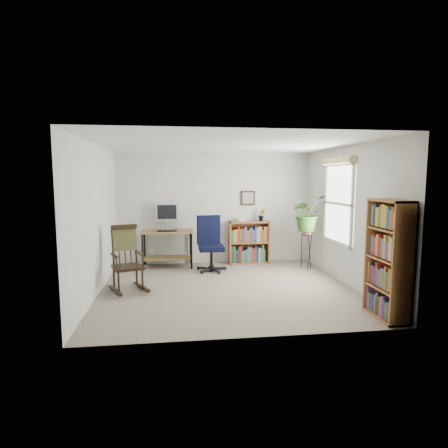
{
  "coord_description": "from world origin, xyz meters",
  "views": [
    {
      "loc": [
        -0.84,
        -6.11,
        1.85
      ],
      "look_at": [
        0.0,
        0.4,
        1.05
      ],
      "focal_mm": 30.0,
      "sensor_mm": 36.0,
      "label": 1
    }
  ],
  "objects": [
    {
      "name": "wall_left",
      "position": [
        -2.1,
        0.0,
        1.2
      ],
      "size": [
        0.0,
        4.0,
        2.4
      ],
      "primitive_type": "cube",
      "color": "silver",
      "rests_on": "ground"
    },
    {
      "name": "low_bookshelf",
      "position": [
        0.73,
        1.82,
        0.46
      ],
      "size": [
        0.88,
        0.29,
        0.92
      ],
      "primitive_type": null,
      "color": "#9B6032",
      "rests_on": "floor"
    },
    {
      "name": "framed_picture",
      "position": [
        0.73,
        1.97,
        1.42
      ],
      "size": [
        0.32,
        0.04,
        0.32
      ],
      "primitive_type": null,
      "color": "black",
      "rests_on": "wall_back"
    },
    {
      "name": "rocking_chair",
      "position": [
        -1.64,
        0.06,
        0.55
      ],
      "size": [
        0.86,
        1.09,
        1.11
      ],
      "primitive_type": null,
      "rotation": [
        0.0,
        0.0,
        0.34
      ],
      "color": "black",
      "rests_on": "floor"
    },
    {
      "name": "wall_back",
      "position": [
        0.0,
        2.0,
        1.2
      ],
      "size": [
        4.2,
        0.0,
        2.4
      ],
      "primitive_type": "cube",
      "color": "silver",
      "rests_on": "ground"
    },
    {
      "name": "window",
      "position": [
        2.06,
        0.3,
        1.4
      ],
      "size": [
        0.12,
        1.2,
        1.5
      ],
      "primitive_type": null,
      "color": "silver",
      "rests_on": "wall_right"
    },
    {
      "name": "wall_right",
      "position": [
        2.1,
        0.0,
        1.2
      ],
      "size": [
        0.0,
        4.0,
        2.4
      ],
      "primitive_type": "cube",
      "color": "silver",
      "rests_on": "ground"
    },
    {
      "name": "potted_plant_small",
      "position": [
        1.01,
        1.83,
        0.98
      ],
      "size": [
        0.13,
        0.24,
        0.11
      ],
      "primitive_type": "imported",
      "color": "#2E5C20",
      "rests_on": "low_bookshelf"
    },
    {
      "name": "spider_plant",
      "position": [
        1.8,
        1.12,
        1.51
      ],
      "size": [
        1.69,
        1.88,
        1.46
      ],
      "primitive_type": "imported",
      "color": "#2E5C20",
      "rests_on": "plant_stand"
    },
    {
      "name": "tall_bookshelf",
      "position": [
        1.92,
        -1.6,
        0.79
      ],
      "size": [
        0.3,
        0.69,
        1.58
      ],
      "primitive_type": null,
      "color": "#9B6032",
      "rests_on": "floor"
    },
    {
      "name": "keyboard",
      "position": [
        -1.03,
        1.58,
        0.78
      ],
      "size": [
        0.4,
        0.15,
        0.02
      ],
      "primitive_type": "cube",
      "color": "black",
      "rests_on": "desk"
    },
    {
      "name": "wall_front",
      "position": [
        0.0,
        -2.0,
        1.2
      ],
      "size": [
        4.2,
        0.0,
        2.4
      ],
      "primitive_type": "cube",
      "color": "silver",
      "rests_on": "ground"
    },
    {
      "name": "office_chair",
      "position": [
        -0.15,
        1.21,
        0.56
      ],
      "size": [
        0.7,
        0.7,
        1.13
      ],
      "primitive_type": null,
      "rotation": [
        0.0,
        0.0,
        0.15
      ],
      "color": "black",
      "rests_on": "floor"
    },
    {
      "name": "floor",
      "position": [
        0.0,
        0.0,
        0.0
      ],
      "size": [
        4.2,
        4.0,
        0.0
      ],
      "primitive_type": "cube",
      "color": "gray",
      "rests_on": "ground"
    },
    {
      "name": "desk",
      "position": [
        -1.03,
        1.7,
        0.38
      ],
      "size": [
        1.07,
        0.59,
        0.77
      ],
      "primitive_type": null,
      "color": "olive",
      "rests_on": "floor"
    },
    {
      "name": "plant_stand",
      "position": [
        1.8,
        1.12,
        0.42
      ],
      "size": [
        0.27,
        0.27,
        0.84
      ],
      "primitive_type": null,
      "rotation": [
        0.0,
        0.0,
        0.18
      ],
      "color": "black",
      "rests_on": "floor"
    },
    {
      "name": "monitor",
      "position": [
        -1.03,
        1.84,
        1.05
      ],
      "size": [
        0.46,
        0.16,
        0.56
      ],
      "primitive_type": null,
      "color": "silver",
      "rests_on": "desk"
    },
    {
      "name": "ceiling",
      "position": [
        0.0,
        0.0,
        2.4
      ],
      "size": [
        4.2,
        4.0,
        0.0
      ],
      "primitive_type": "cube",
      "color": "silver",
      "rests_on": "ground"
    }
  ]
}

